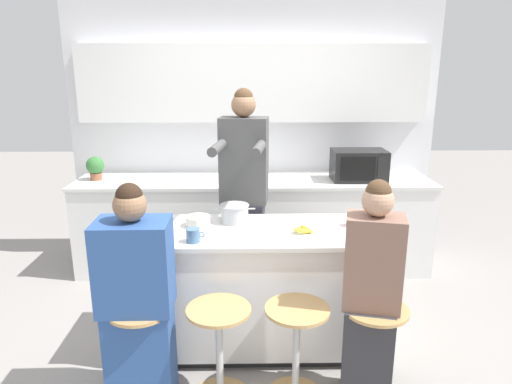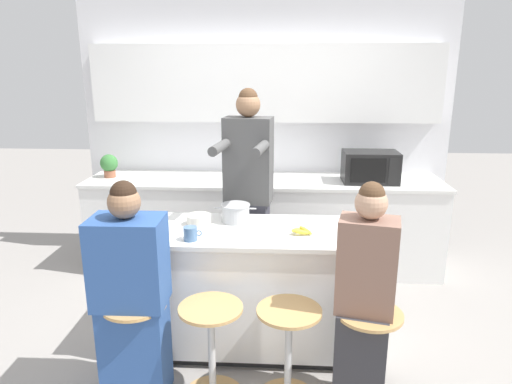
# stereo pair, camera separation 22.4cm
# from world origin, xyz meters

# --- Properties ---
(ground_plane) EXTENTS (16.00, 16.00, 0.00)m
(ground_plane) POSITION_xyz_m (0.00, 0.00, 0.00)
(ground_plane) COLOR gray
(wall_back) EXTENTS (3.74, 0.22, 2.70)m
(wall_back) POSITION_xyz_m (0.00, 1.72, 1.54)
(wall_back) COLOR white
(wall_back) RESTS_ON ground_plane
(back_counter) EXTENTS (3.47, 0.71, 0.92)m
(back_counter) POSITION_xyz_m (0.00, 1.38, 0.46)
(back_counter) COLOR white
(back_counter) RESTS_ON ground_plane
(kitchen_island) EXTENTS (1.73, 0.69, 0.90)m
(kitchen_island) POSITION_xyz_m (0.00, 0.00, 0.46)
(kitchen_island) COLOR black
(kitchen_island) RESTS_ON ground_plane
(bar_stool_leftmost) EXTENTS (0.38, 0.38, 0.62)m
(bar_stool_leftmost) POSITION_xyz_m (-0.69, -0.57, 0.35)
(bar_stool_leftmost) COLOR tan
(bar_stool_leftmost) RESTS_ON ground_plane
(bar_stool_center_left) EXTENTS (0.38, 0.38, 0.62)m
(bar_stool_center_left) POSITION_xyz_m (-0.23, -0.58, 0.35)
(bar_stool_center_left) COLOR tan
(bar_stool_center_left) RESTS_ON ground_plane
(bar_stool_center_right) EXTENTS (0.38, 0.38, 0.62)m
(bar_stool_center_right) POSITION_xyz_m (0.23, -0.59, 0.35)
(bar_stool_center_right) COLOR tan
(bar_stool_center_right) RESTS_ON ground_plane
(bar_stool_rightmost) EXTENTS (0.38, 0.38, 0.62)m
(bar_stool_rightmost) POSITION_xyz_m (0.69, -0.59, 0.35)
(bar_stool_rightmost) COLOR tan
(bar_stool_rightmost) RESTS_ON ground_plane
(person_cooking) EXTENTS (0.45, 0.63, 1.83)m
(person_cooking) POSITION_xyz_m (-0.09, 0.53, 0.92)
(person_cooking) COLOR #383842
(person_cooking) RESTS_ON ground_plane
(person_wrapped_blanket) EXTENTS (0.42, 0.29, 1.38)m
(person_wrapped_blanket) POSITION_xyz_m (-0.70, -0.57, 0.65)
(person_wrapped_blanket) COLOR #2D5193
(person_wrapped_blanket) RESTS_ON ground_plane
(person_seated_near) EXTENTS (0.37, 0.32, 1.39)m
(person_seated_near) POSITION_xyz_m (0.66, -0.57, 0.64)
(person_seated_near) COLOR #333338
(person_seated_near) RESTS_ON ground_plane
(cooking_pot) EXTENTS (0.30, 0.21, 0.13)m
(cooking_pot) POSITION_xyz_m (-0.15, 0.16, 0.96)
(cooking_pot) COLOR #B7BABC
(cooking_pot) RESTS_ON kitchen_island
(fruit_bowl) EXTENTS (0.17, 0.17, 0.07)m
(fruit_bowl) POSITION_xyz_m (-0.41, 0.08, 0.93)
(fruit_bowl) COLOR silver
(fruit_bowl) RESTS_ON kitchen_island
(coffee_cup_near) EXTENTS (0.12, 0.09, 0.09)m
(coffee_cup_near) POSITION_xyz_m (-0.41, -0.22, 0.94)
(coffee_cup_near) COLOR #4C7099
(coffee_cup_near) RESTS_ON kitchen_island
(coffee_cup_far) EXTENTS (0.12, 0.09, 0.08)m
(coffee_cup_far) POSITION_xyz_m (0.68, 0.06, 0.94)
(coffee_cup_far) COLOR #DB4C51
(coffee_cup_far) RESTS_ON kitchen_island
(banana_bunch) EXTENTS (0.16, 0.12, 0.05)m
(banana_bunch) POSITION_xyz_m (0.31, -0.07, 0.92)
(banana_bunch) COLOR yellow
(banana_bunch) RESTS_ON kitchen_island
(microwave) EXTENTS (0.51, 0.34, 0.30)m
(microwave) POSITION_xyz_m (1.02, 1.33, 1.07)
(microwave) COLOR black
(microwave) RESTS_ON back_counter
(potted_plant) EXTENTS (0.17, 0.17, 0.23)m
(potted_plant) POSITION_xyz_m (-1.54, 1.38, 1.04)
(potted_plant) COLOR #93563D
(potted_plant) RESTS_ON back_counter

